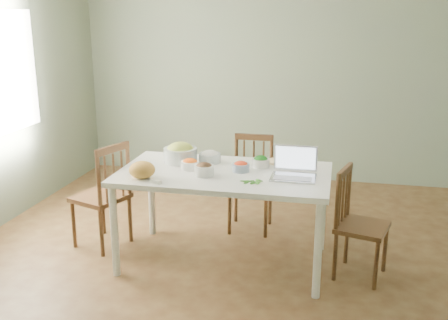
% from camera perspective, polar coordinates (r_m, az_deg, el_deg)
% --- Properties ---
extents(floor, '(5.00, 5.00, 0.00)m').
position_cam_1_polar(floor, '(4.57, 1.76, -11.12)').
color(floor, '#442715').
rests_on(floor, ground).
extents(wall_back, '(5.00, 0.00, 2.70)m').
position_cam_1_polar(wall_back, '(6.59, 6.02, 9.45)').
color(wall_back, gray).
rests_on(wall_back, ground).
extents(wall_front, '(5.00, 0.00, 2.70)m').
position_cam_1_polar(wall_front, '(1.83, -12.96, -7.80)').
color(wall_front, gray).
rests_on(wall_front, ground).
extents(dining_table, '(1.73, 0.97, 0.81)m').
position_cam_1_polar(dining_table, '(4.42, 0.00, -6.30)').
color(dining_table, white).
rests_on(dining_table, floor).
extents(chair_far, '(0.41, 0.39, 0.92)m').
position_cam_1_polar(chair_far, '(5.07, 2.91, -2.71)').
color(chair_far, '#341F10').
rests_on(chair_far, floor).
extents(chair_left, '(0.53, 0.54, 0.97)m').
position_cam_1_polar(chair_left, '(4.85, -13.35, -3.71)').
color(chair_left, '#341F10').
rests_on(chair_left, floor).
extents(chair_right, '(0.47, 0.48, 0.90)m').
position_cam_1_polar(chair_right, '(4.32, 14.90, -6.83)').
color(chair_right, '#341F10').
rests_on(chair_right, floor).
extents(bread_boule, '(0.24, 0.24, 0.14)m').
position_cam_1_polar(bread_boule, '(4.16, -8.94, -1.06)').
color(bread_boule, '#BD8F3C').
rests_on(bread_boule, dining_table).
extents(butter_stick, '(0.10, 0.07, 0.03)m').
position_cam_1_polar(butter_stick, '(4.03, -7.47, -2.35)').
color(butter_stick, silver).
rests_on(butter_stick, dining_table).
extents(bowl_squash, '(0.37, 0.37, 0.17)m').
position_cam_1_polar(bowl_squash, '(4.56, -4.78, 0.82)').
color(bowl_squash, gold).
rests_on(bowl_squash, dining_table).
extents(bowl_carrot, '(0.17, 0.17, 0.09)m').
position_cam_1_polar(bowl_carrot, '(4.36, -3.73, -0.43)').
color(bowl_carrot, orange).
rests_on(bowl_carrot, dining_table).
extents(bowl_onion, '(0.23, 0.23, 0.10)m').
position_cam_1_polar(bowl_onion, '(4.54, -1.57, 0.38)').
color(bowl_onion, white).
rests_on(bowl_onion, dining_table).
extents(bowl_mushroom, '(0.21, 0.21, 0.10)m').
position_cam_1_polar(bowl_mushroom, '(4.18, -2.18, -1.02)').
color(bowl_mushroom, '#472B1F').
rests_on(bowl_mushroom, dining_table).
extents(bowl_redpep, '(0.18, 0.18, 0.08)m').
position_cam_1_polar(bowl_redpep, '(4.29, 1.85, -0.71)').
color(bowl_redpep, '#EA471F').
rests_on(bowl_redpep, dining_table).
extents(bowl_broccoli, '(0.18, 0.18, 0.09)m').
position_cam_1_polar(bowl_broccoli, '(4.43, 4.03, -0.15)').
color(bowl_broccoli, '#19681C').
rests_on(bowl_broccoli, dining_table).
extents(flatbread, '(0.27, 0.27, 0.02)m').
position_cam_1_polar(flatbread, '(4.57, 6.06, -0.17)').
color(flatbread, beige).
rests_on(flatbread, dining_table).
extents(basil_bunch, '(0.19, 0.19, 0.02)m').
position_cam_1_polar(basil_bunch, '(4.04, 2.92, -2.26)').
color(basil_bunch, '#1E5612').
rests_on(basil_bunch, dining_table).
extents(laptop, '(0.35, 0.31, 0.24)m').
position_cam_1_polar(laptop, '(4.11, 7.63, -0.44)').
color(laptop, '#BBBBC2').
rests_on(laptop, dining_table).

